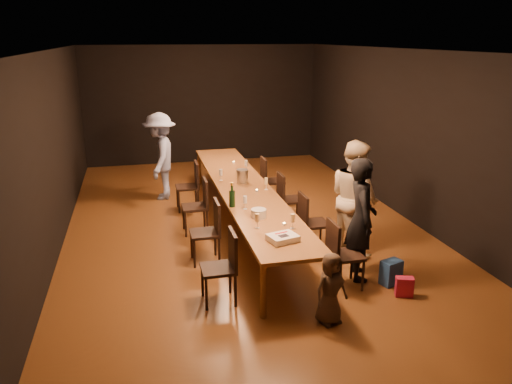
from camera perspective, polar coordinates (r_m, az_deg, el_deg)
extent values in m
plane|color=#4D2613|center=(8.76, -1.37, -4.08)|extent=(10.00, 10.00, 0.00)
cube|color=black|center=(13.19, -6.13, 9.89)|extent=(6.00, 0.04, 3.00)
cube|color=black|center=(3.84, 14.84, -9.80)|extent=(6.00, 0.04, 3.00)
cube|color=black|center=(8.25, -22.31, 4.13)|extent=(0.04, 10.00, 3.00)
cube|color=black|center=(9.42, 16.80, 6.21)|extent=(0.04, 10.00, 3.00)
cube|color=silver|center=(8.15, -1.53, 15.93)|extent=(6.00, 10.00, 0.04)
cube|color=brown|center=(8.52, -1.41, 0.45)|extent=(0.90, 6.00, 0.05)
cylinder|color=brown|center=(5.97, 0.83, -11.25)|extent=(0.08, 0.08, 0.70)
cylinder|color=brown|center=(6.20, 8.13, -10.30)|extent=(0.08, 0.08, 0.70)
cylinder|color=brown|center=(11.32, -6.51, 2.67)|extent=(0.08, 0.08, 0.70)
cylinder|color=brown|center=(11.44, -2.53, 2.93)|extent=(0.08, 0.08, 0.70)
imported|color=black|center=(6.88, 11.93, -3.06)|extent=(0.54, 0.70, 1.70)
imported|color=beige|center=(7.71, 11.15, -0.57)|extent=(0.81, 0.96, 1.75)
imported|color=#7C8DC0|center=(10.29, -10.86, 4.02)|extent=(0.85, 1.24, 1.76)
imported|color=#433325|center=(5.91, 8.54, -10.85)|extent=(0.49, 0.39, 0.87)
cube|color=#B51B40|center=(6.80, 16.59, -10.35)|extent=(0.25, 0.19, 0.26)
cube|color=#2757AC|center=(7.04, 15.18, -8.85)|extent=(0.32, 0.26, 0.34)
cube|color=white|center=(6.29, 3.08, -5.26)|extent=(0.41, 0.36, 0.08)
cube|color=black|center=(6.25, 3.17, -5.02)|extent=(0.14, 0.12, 0.00)
cube|color=red|center=(6.34, 2.91, -4.68)|extent=(0.18, 0.08, 0.00)
cylinder|color=silver|center=(7.07, 0.31, -2.45)|extent=(0.25, 0.25, 0.12)
cylinder|color=#A6A6AA|center=(8.74, -1.58, 1.85)|extent=(0.25, 0.25, 0.23)
cylinder|color=#B2B7B2|center=(6.81, 3.24, -3.69)|extent=(0.05, 0.05, 0.03)
cylinder|color=#B2B7B2|center=(8.24, 0.09, 0.15)|extent=(0.05, 0.05, 0.03)
cylinder|color=#B2B7B2|center=(10.10, -2.57, 3.40)|extent=(0.05, 0.05, 0.03)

